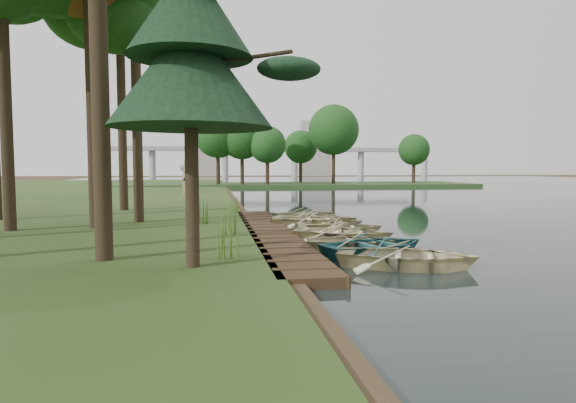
{
  "coord_description": "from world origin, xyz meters",
  "views": [
    {
      "loc": [
        -3.72,
        -17.82,
        2.64
      ],
      "look_at": [
        -0.69,
        1.31,
        1.28
      ],
      "focal_mm": 30.0,
      "sensor_mm": 36.0,
      "label": 1
    }
  ],
  "objects": [
    {
      "name": "far_trees",
      "position": [
        4.67,
        50.0,
        6.43
      ],
      "size": [
        45.6,
        5.6,
        8.8
      ],
      "color": "black",
      "rests_on": "peninsula"
    },
    {
      "name": "rowboat_7",
      "position": [
        0.76,
        4.54,
        0.37
      ],
      "size": [
        3.46,
        2.74,
        0.64
      ],
      "primitive_type": "imported",
      "rotation": [
        0.0,
        0.0,
        1.75
      ],
      "color": "beige",
      "rests_on": "water"
    },
    {
      "name": "reeds_2",
      "position": [
        -4.15,
        2.54,
        0.87
      ],
      "size": [
        0.6,
        0.6,
        1.13
      ],
      "primitive_type": "cone",
      "color": "#3F661E",
      "rests_on": "bank"
    },
    {
      "name": "peninsula",
      "position": [
        8.0,
        50.0,
        0.23
      ],
      "size": [
        50.0,
        14.0,
        0.45
      ],
      "primitive_type": "cube",
      "color": "#2A451F",
      "rests_on": "ground"
    },
    {
      "name": "bridge",
      "position": [
        12.31,
        120.0,
        7.08
      ],
      "size": [
        95.9,
        4.0,
        8.6
      ],
      "color": "#A5A5A0",
      "rests_on": "ground"
    },
    {
      "name": "ground",
      "position": [
        0.0,
        0.0,
        0.0
      ],
      "size": [
        300.0,
        300.0,
        0.0
      ],
      "primitive_type": "plane",
      "color": "#3D2F1D"
    },
    {
      "name": "building_b",
      "position": [
        -5.0,
        145.0,
        6.0
      ],
      "size": [
        8.0,
        8.0,
        12.0
      ],
      "primitive_type": "cube",
      "color": "#A5A5A0",
      "rests_on": "ground"
    },
    {
      "name": "rowboat_1",
      "position": [
        1.08,
        -4.24,
        0.41
      ],
      "size": [
        4.05,
        3.41,
        0.72
      ],
      "primitive_type": "imported",
      "rotation": [
        0.0,
        0.0,
        1.88
      ],
      "color": "teal",
      "rests_on": "water"
    },
    {
      "name": "reeds_3",
      "position": [
        -2.6,
        7.2,
        0.73
      ],
      "size": [
        0.6,
        0.6,
        0.86
      ],
      "primitive_type": "cone",
      "color": "#3F661E",
      "rests_on": "bank"
    },
    {
      "name": "rowboat_3",
      "position": [
        0.82,
        -1.48,
        0.42
      ],
      "size": [
        4.28,
        3.79,
        0.73
      ],
      "primitive_type": "imported",
      "rotation": [
        0.0,
        0.0,
        1.14
      ],
      "color": "beige",
      "rests_on": "water"
    },
    {
      "name": "rowboat_8",
      "position": [
        0.92,
        5.93,
        0.38
      ],
      "size": [
        3.47,
        2.73,
        0.65
      ],
      "primitive_type": "imported",
      "rotation": [
        0.0,
        0.0,
        1.74
      ],
      "color": "beige",
      "rests_on": "water"
    },
    {
      "name": "rowboat_5",
      "position": [
        1.25,
        1.61,
        0.38
      ],
      "size": [
        3.75,
        3.21,
        0.65
      ],
      "primitive_type": "imported",
      "rotation": [
        0.0,
        0.0,
        1.92
      ],
      "color": "beige",
      "rests_on": "water"
    },
    {
      "name": "rowboat_6",
      "position": [
        0.72,
        2.73,
        0.44
      ],
      "size": [
        4.07,
        3.1,
        0.79
      ],
      "primitive_type": "imported",
      "rotation": [
        0.0,
        0.0,
        1.47
      ],
      "color": "beige",
      "rests_on": "water"
    },
    {
      "name": "tree_6",
      "position": [
        -8.56,
        9.89,
        11.53
      ],
      "size": [
        5.12,
        5.12,
        13.52
      ],
      "color": "black",
      "rests_on": "bank"
    },
    {
      "name": "boardwalk",
      "position": [
        -1.6,
        0.0,
        0.15
      ],
      "size": [
        1.6,
        16.0,
        0.3
      ],
      "primitive_type": "cube",
      "color": "#352414",
      "rests_on": "ground"
    },
    {
      "name": "pine_tree",
      "position": [
        -4.19,
        -6.37,
        5.6
      ],
      "size": [
        3.8,
        3.8,
        8.36
      ],
      "color": "black",
      "rests_on": "bank"
    },
    {
      "name": "rowboat_2",
      "position": [
        0.79,
        -3.19,
        0.37
      ],
      "size": [
        3.37,
        2.58,
        0.65
      ],
      "primitive_type": "imported",
      "rotation": [
        0.0,
        0.0,
        1.46
      ],
      "color": "beige",
      "rests_on": "water"
    },
    {
      "name": "rowboat_4",
      "position": [
        1.15,
        0.19,
        0.4
      ],
      "size": [
        3.67,
        2.88,
        0.69
      ],
      "primitive_type": "imported",
      "rotation": [
        0.0,
        0.0,
        1.41
      ],
      "color": "beige",
      "rests_on": "water"
    },
    {
      "name": "tree_4",
      "position": [
        -6.88,
        3.77,
        9.45
      ],
      "size": [
        4.31,
        4.31,
        11.09
      ],
      "color": "black",
      "rests_on": "bank"
    },
    {
      "name": "reeds_0",
      "position": [
        -3.34,
        -5.45,
        0.84
      ],
      "size": [
        0.6,
        0.6,
        1.07
      ],
      "primitive_type": "cone",
      "color": "#3F661E",
      "rests_on": "bank"
    },
    {
      "name": "rowboat_0",
      "position": [
        1.25,
        -6.12,
        0.42
      ],
      "size": [
        4.32,
        3.78,
        0.74
      ],
      "primitive_type": "imported",
      "rotation": [
        0.0,
        0.0,
        1.16
      ],
      "color": "beige",
      "rests_on": "water"
    },
    {
      "name": "building_a",
      "position": [
        30.0,
        140.0,
        9.0
      ],
      "size": [
        10.0,
        8.0,
        18.0
      ],
      "primitive_type": "cube",
      "color": "#A5A5A0",
      "rests_on": "ground"
    },
    {
      "name": "reeds_1",
      "position": [
        -3.14,
        -1.02,
        0.81
      ],
      "size": [
        0.6,
        0.6,
        1.01
      ],
      "primitive_type": "cone",
      "color": "#3F661E",
      "rests_on": "bank"
    },
    {
      "name": "stored_rowboat",
      "position": [
        -4.81,
        8.91,
        0.61
      ],
      "size": [
        3.6,
        3.19,
        0.62
      ],
      "primitive_type": "imported",
      "rotation": [
        3.14,
        0.0,
        1.14
      ],
      "color": "beige",
      "rests_on": "bank"
    }
  ]
}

